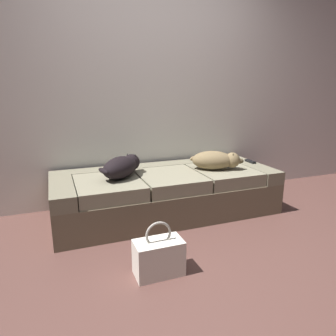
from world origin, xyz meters
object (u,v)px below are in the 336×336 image
at_px(handbag, 159,257).
at_px(dog_tan, 216,160).
at_px(dog_dark, 122,166).
at_px(couch, 166,193).
at_px(tv_remote, 250,161).

bearing_deg(handbag, dog_tan, 43.75).
bearing_deg(dog_dark, dog_tan, -4.32).
bearing_deg(couch, dog_tan, -10.31).
distance_m(dog_dark, handbag, 1.02).
relative_size(dog_dark, handbag, 1.26).
bearing_deg(handbag, couch, 66.66).
height_order(couch, handbag, couch).
height_order(dog_tan, tv_remote, dog_tan).
relative_size(couch, handbag, 5.65).
height_order(tv_remote, handbag, tv_remote).
bearing_deg(dog_dark, couch, 2.61).
distance_m(dog_dark, tv_remote, 1.43).
xyz_separation_m(couch, handbag, (-0.41, -0.96, -0.08)).
distance_m(couch, dog_tan, 0.59).
bearing_deg(dog_dark, tv_remote, 2.21).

